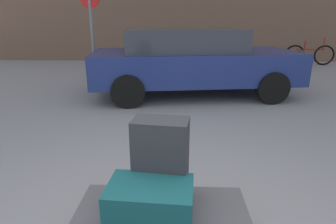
# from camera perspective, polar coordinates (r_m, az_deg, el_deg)

# --- Properties ---
(suitcase_teal_front_right) EXTENTS (0.58, 0.40, 0.26)m
(suitcase_teal_front_right) POSITION_cam_1_polar(r_m,az_deg,el_deg) (1.95, -3.59, -17.73)
(suitcase_teal_front_right) COLOR #144C51
(suitcase_teal_front_right) RESTS_ON luggage_cart
(suitcase_charcoal_rear_right) EXTENTS (0.41, 0.28, 0.61)m
(suitcase_charcoal_rear_right) POSITION_cam_1_polar(r_m,az_deg,el_deg) (2.07, -1.45, -9.56)
(suitcase_charcoal_rear_right) COLOR #2D2D33
(suitcase_charcoal_rear_right) RESTS_ON luggage_cart
(parked_car) EXTENTS (4.50, 2.37, 1.42)m
(parked_car) POSITION_cam_1_polar(r_m,az_deg,el_deg) (6.25, 4.77, 10.31)
(parked_car) COLOR navy
(parked_car) RESTS_ON ground_plane
(bicycle_leaning) EXTENTS (1.76, 0.18, 0.96)m
(bicycle_leaning) POSITION_cam_1_polar(r_m,az_deg,el_deg) (11.74, 26.56, 10.27)
(bicycle_leaning) COLOR black
(bicycle_leaning) RESTS_ON ground_plane
(bollard_kerb_near) EXTENTS (0.22, 0.22, 0.65)m
(bollard_kerb_near) POSITION_cam_1_polar(r_m,az_deg,el_deg) (9.84, 17.71, 9.85)
(bollard_kerb_near) COLOR #383838
(bollard_kerb_near) RESTS_ON ground_plane
(bollard_kerb_mid) EXTENTS (0.22, 0.22, 0.65)m
(bollard_kerb_mid) POSITION_cam_1_polar(r_m,az_deg,el_deg) (10.28, 25.03, 9.34)
(bollard_kerb_mid) COLOR #383838
(bollard_kerb_mid) RESTS_ON ground_plane
(no_parking_sign) EXTENTS (0.49, 0.15, 2.33)m
(no_parking_sign) POSITION_cam_1_polar(r_m,az_deg,el_deg) (6.66, -15.08, 16.15)
(no_parking_sign) COLOR slate
(no_parking_sign) RESTS_ON ground_plane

